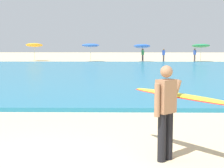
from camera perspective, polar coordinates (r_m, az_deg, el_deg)
name	(u,v)px	position (r m, az deg, el deg)	size (l,w,h in m)	color
sea	(100,72)	(24.35, -2.07, 1.97)	(120.00, 28.00, 0.14)	teal
surfer_with_board	(174,103)	(6.27, 10.47, -3.21)	(1.91, 2.15, 1.73)	black
beach_umbrella_0	(34,45)	(43.31, -13.01, 6.43)	(2.07, 2.11, 2.29)	beige
beach_umbrella_1	(91,45)	(40.73, -3.65, 6.54)	(2.10, 2.11, 2.19)	beige
beach_umbrella_2	(142,46)	(40.30, 5.08, 6.39)	(1.96, 1.99, 2.18)	beige
beach_umbrella_3	(201,46)	(41.92, 14.79, 6.27)	(2.13, 2.16, 2.20)	beige
beachgoer_near_row_left	(195,55)	(41.66, 13.80, 4.84)	(0.32, 0.20, 1.58)	#383842
beachgoer_near_row_mid	(164,55)	(39.66, 8.71, 4.87)	(0.32, 0.20, 1.58)	#383842
beachgoer_near_row_right	(143,55)	(40.28, 5.22, 4.95)	(0.32, 0.20, 1.58)	#383842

